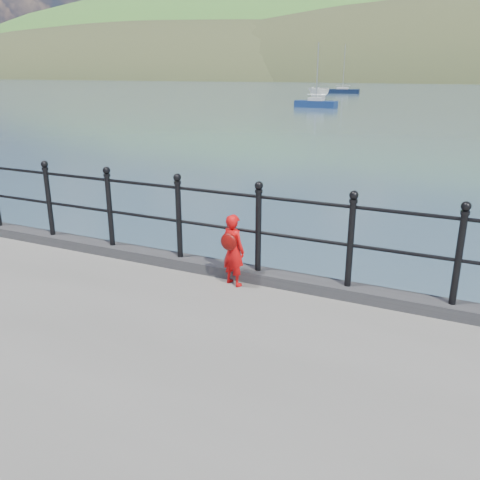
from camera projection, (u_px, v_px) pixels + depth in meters
The scene contains 7 objects.
ground at pixel (224, 333), 7.46m from camera, with size 600.00×600.00×0.00m, color #2D4251.
kerb at pixel (218, 268), 6.99m from camera, with size 60.00×0.30×0.15m, color #28282B.
railing at pixel (217, 216), 6.76m from camera, with size 18.11×0.11×1.20m.
child at pixel (233, 249), 6.50m from camera, with size 0.40×0.35×0.95m.
launch_white at pixel (319, 94), 63.38m from camera, with size 1.67×4.43×1.71m, color white.
sailboat_left at pixel (343, 91), 83.48m from camera, with size 5.55×2.32×7.76m.
sailboat_port at pixel (316, 104), 51.99m from camera, with size 4.36×1.63×6.47m.
Camera 1 is at (3.05, -5.91, 3.67)m, focal length 38.00 mm.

